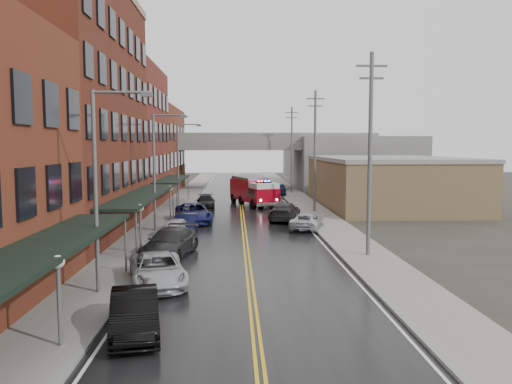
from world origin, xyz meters
name	(u,v)px	position (x,y,z in m)	size (l,w,h in m)	color
ground	(261,374)	(0.00, 0.00, 0.00)	(220.00, 220.00, 0.00)	#2D2B26
road	(243,220)	(0.00, 30.00, 0.01)	(11.00, 160.00, 0.02)	black
sidewalk_left	(160,220)	(-7.30, 30.00, 0.07)	(3.00, 160.00, 0.15)	slate
sidewalk_right	(324,219)	(7.30, 30.00, 0.07)	(3.00, 160.00, 0.15)	slate
curb_left	(179,220)	(-5.65, 30.00, 0.07)	(0.30, 160.00, 0.15)	gray
curb_right	(306,219)	(5.65, 30.00, 0.07)	(0.30, 160.00, 0.15)	gray
brick_building_b	(60,113)	(-13.30, 23.00, 9.00)	(9.00, 20.00, 18.00)	#562416
brick_building_c	(117,138)	(-13.30, 40.50, 7.50)	(9.00, 15.00, 15.00)	#5A261B
brick_building_far	(146,150)	(-13.30, 58.00, 6.00)	(9.00, 20.00, 12.00)	#5E2A18
tan_building	(387,183)	(16.00, 40.00, 2.50)	(14.00, 22.00, 5.00)	brown
right_far_block	(345,161)	(18.00, 70.00, 4.00)	(18.00, 30.00, 8.00)	slate
awning_0	(46,247)	(-7.49, 4.00, 2.99)	(2.60, 16.00, 3.09)	black
awning_1	(143,195)	(-7.49, 23.00, 2.99)	(2.60, 18.00, 3.09)	black
awning_2	(172,179)	(-7.49, 40.50, 2.99)	(2.60, 13.00, 3.09)	black
globe_lamp_0	(58,280)	(-6.40, 2.00, 2.31)	(0.44, 0.44, 3.12)	#59595B
globe_lamp_1	(140,218)	(-6.40, 16.00, 2.31)	(0.44, 0.44, 3.12)	#59595B
globe_lamp_2	(170,195)	(-6.40, 30.00, 2.31)	(0.44, 0.44, 3.12)	#59595B
street_lamp_0	(101,179)	(-6.55, 8.00, 5.19)	(2.64, 0.22, 9.00)	#59595B
street_lamp_1	(157,165)	(-6.55, 24.00, 5.19)	(2.64, 0.22, 9.00)	#59595B
street_lamp_2	(180,159)	(-6.55, 40.00, 5.19)	(2.64, 0.22, 9.00)	#59595B
utility_pole_0	(370,151)	(7.20, 15.00, 6.31)	(1.80, 0.24, 12.00)	#59595B
utility_pole_1	(315,149)	(7.20, 35.00, 6.31)	(1.80, 0.24, 12.00)	#59595B
utility_pole_2	(292,148)	(7.20, 55.00, 6.31)	(1.80, 0.24, 12.00)	#59595B
overpass	(239,150)	(0.00, 62.00, 5.99)	(40.00, 10.00, 7.50)	slate
fire_truck	(254,190)	(1.43, 41.40, 1.69)	(5.52, 8.95, 3.12)	#A10719
parked_car_left_1	(135,313)	(-4.26, 3.28, 0.76)	(1.61, 4.63, 1.53)	black
parked_car_left_2	(158,270)	(-4.40, 9.46, 0.75)	(2.48, 5.37, 1.49)	#A9ACB1
parked_car_left_3	(170,243)	(-4.61, 15.70, 0.83)	(2.31, 5.69, 1.65)	#252527
parked_car_left_4	(174,229)	(-5.00, 21.20, 0.74)	(1.74, 4.33, 1.47)	silver
parked_car_left_5	(185,224)	(-4.43, 23.30, 0.74)	(1.57, 4.50, 1.48)	black
parked_car_left_6	(193,213)	(-4.30, 28.80, 0.84)	(2.79, 6.04, 1.68)	#14174D
parked_car_left_7	(206,202)	(-3.80, 38.61, 0.70)	(1.96, 4.83, 1.40)	black
parked_car_right_0	(307,221)	(5.00, 25.02, 0.67)	(2.22, 4.81, 1.34)	#B1B5B9
parked_car_right_1	(285,211)	(3.71, 29.80, 0.81)	(2.28, 5.60, 1.62)	#242426
parked_car_right_2	(273,197)	(3.74, 43.49, 0.69)	(1.62, 4.02, 1.37)	#B9B9B9
parked_car_right_3	(277,190)	(4.86, 51.88, 0.78)	(1.65, 4.72, 1.56)	black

